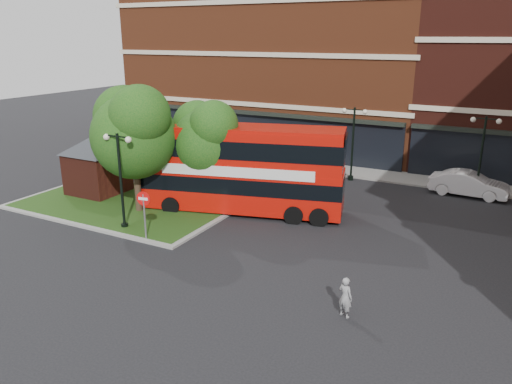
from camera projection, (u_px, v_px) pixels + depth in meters
The scene contains 15 objects.
ground at pixel (213, 251), 23.15m from camera, with size 120.00×120.00×0.00m, color black.
pavement_far at pixel (333, 169), 37.03m from camera, with size 44.00×3.00×0.12m, color slate.
terrace_far_left at pixel (280, 65), 44.83m from camera, with size 26.00×12.00×14.00m, color brown.
traffic_island at pixel (125, 205), 29.23m from camera, with size 12.60×7.60×0.15m.
kiosk at pixel (96, 158), 30.74m from camera, with size 6.51×6.51×3.60m.
tree_island_west at pixel (133, 128), 26.82m from camera, with size 5.40×4.71×7.21m.
tree_island_east at pixel (206, 135), 27.74m from camera, with size 4.46×3.90×6.29m.
lamp_island at pixel (120, 176), 24.93m from camera, with size 1.72×0.36×5.00m.
lamp_far_left at pixel (353, 140), 33.62m from camera, with size 1.72×0.36×5.00m.
lamp_far_right at pixel (482, 152), 30.04m from camera, with size 1.72×0.36×5.00m.
bus at pixel (242, 163), 27.50m from camera, with size 11.47×5.34×4.27m.
woman at pixel (345, 297), 17.55m from camera, with size 0.55×0.36×1.52m, color gray.
car_silver at pixel (264, 159), 37.27m from camera, with size 1.70×4.22×1.44m, color #9FA2A6.
car_white at pixel (469, 184), 30.87m from camera, with size 1.62×4.63×1.53m, color white.
no_entry_sign at pixel (144, 206), 23.75m from camera, with size 0.69×0.18×2.51m.
Camera 1 is at (11.75, -17.82, 9.58)m, focal length 35.00 mm.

